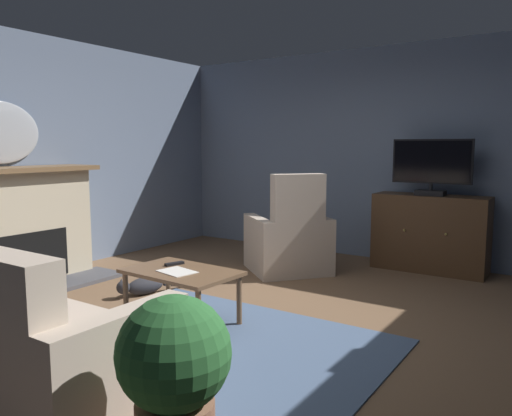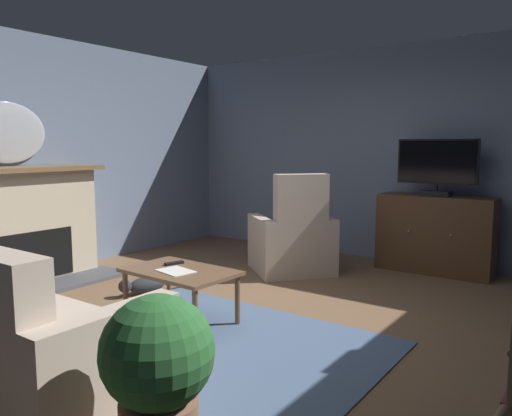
{
  "view_description": "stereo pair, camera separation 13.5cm",
  "coord_description": "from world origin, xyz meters",
  "views": [
    {
      "loc": [
        2.27,
        -3.41,
        1.47
      ],
      "look_at": [
        -0.19,
        0.28,
        0.92
      ],
      "focal_mm": 35.03,
      "sensor_mm": 36.0,
      "label": 1
    },
    {
      "loc": [
        2.39,
        -3.33,
        1.47
      ],
      "look_at": [
        -0.19,
        0.28,
        0.92
      ],
      "focal_mm": 35.03,
      "sensor_mm": 36.0,
      "label": 2
    }
  ],
  "objects": [
    {
      "name": "ground_plane",
      "position": [
        0.0,
        0.0,
        -0.02
      ],
      "size": [
        6.55,
        6.3,
        0.04
      ],
      "primitive_type": "cube",
      "color": "brown"
    },
    {
      "name": "wall_back",
      "position": [
        0.0,
        2.9,
        1.36
      ],
      "size": [
        6.55,
        0.1,
        2.73
      ],
      "primitive_type": "cube",
      "color": "slate",
      "rests_on": "ground_plane"
    },
    {
      "name": "wall_left",
      "position": [
        -3.02,
        0.0,
        1.36
      ],
      "size": [
        0.1,
        6.3,
        2.73
      ],
      "primitive_type": "cube",
      "color": "slate",
      "rests_on": "ground_plane"
    },
    {
      "name": "rug_central",
      "position": [
        0.05,
        -0.59,
        0.01
      ],
      "size": [
        2.48,
        1.77,
        0.01
      ],
      "primitive_type": "cube",
      "color": "slate",
      "rests_on": "ground_plane"
    },
    {
      "name": "fireplace",
      "position": [
        -2.7,
        -0.48,
        0.6
      ],
      "size": [
        0.91,
        1.73,
        1.25
      ],
      "color": "#4C4C51",
      "rests_on": "ground_plane"
    },
    {
      "name": "wall_mirror_oval",
      "position": [
        -2.94,
        -0.48,
        1.61
      ],
      "size": [
        0.06,
        0.89,
        0.66
      ],
      "primitive_type": "ellipsoid",
      "color": "#B2B7BF"
    },
    {
      "name": "tv_cabinet",
      "position": [
        0.76,
        2.55,
        0.43
      ],
      "size": [
        1.29,
        0.47,
        0.9
      ],
      "color": "#352315",
      "rests_on": "ground_plane"
    },
    {
      "name": "television",
      "position": [
        0.76,
        2.5,
        1.25
      ],
      "size": [
        0.89,
        0.2,
        0.65
      ],
      "color": "black",
      "rests_on": "tv_cabinet"
    },
    {
      "name": "coffee_table",
      "position": [
        -0.48,
        -0.41,
        0.4
      ],
      "size": [
        0.95,
        0.63,
        0.45
      ],
      "color": "brown",
      "rests_on": "ground_plane"
    },
    {
      "name": "tv_remote",
      "position": [
        -0.65,
        -0.3,
        0.46
      ],
      "size": [
        0.1,
        0.18,
        0.02
      ],
      "primitive_type": "cube",
      "rotation": [
        0.0,
        0.0,
        1.25
      ],
      "color": "black",
      "rests_on": "coffee_table"
    },
    {
      "name": "folded_newspaper",
      "position": [
        -0.47,
        -0.47,
        0.46
      ],
      "size": [
        0.34,
        0.27,
        0.01
      ],
      "primitive_type": "cube",
      "rotation": [
        0.0,
        0.0,
        -0.2
      ],
      "color": "silver",
      "rests_on": "coffee_table"
    },
    {
      "name": "armchair_in_far_corner",
      "position": [
        -0.59,
        1.58,
        0.36
      ],
      "size": [
        1.19,
        1.19,
        1.17
      ],
      "color": "#C6B29E",
      "rests_on": "ground_plane"
    },
    {
      "name": "potted_plant_tall_palm_by_window",
      "position": [
        0.85,
        -1.9,
        0.48
      ],
      "size": [
        0.5,
        0.5,
        0.84
      ],
      "color": "#99664C",
      "rests_on": "ground_plane"
    },
    {
      "name": "cat",
      "position": [
        -1.35,
        -0.02,
        0.09
      ],
      "size": [
        0.3,
        0.68,
        0.19
      ],
      "color": "#2D2D33",
      "rests_on": "ground_plane"
    }
  ]
}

